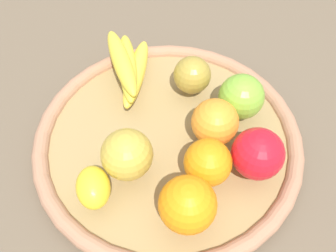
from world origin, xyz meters
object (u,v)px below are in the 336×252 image
at_px(orange_1, 208,163).
at_px(apple_3, 241,97).
at_px(banana_bunch, 129,67).
at_px(orange_2, 215,122).
at_px(apple_2, 258,154).
at_px(lemon_0, 93,187).
at_px(orange_0, 188,204).
at_px(apple_0, 192,75).
at_px(apple_1, 127,155).

bearing_deg(orange_1, apple_3, -172.27).
xyz_separation_m(banana_bunch, orange_2, (0.02, 0.19, 0.01)).
bearing_deg(apple_2, apple_3, -139.95).
bearing_deg(banana_bunch, apple_3, 102.71).
distance_m(banana_bunch, lemon_0, 0.24).
distance_m(orange_0, lemon_0, 0.14).
xyz_separation_m(banana_bunch, orange_0, (0.17, 0.23, 0.01)).
bearing_deg(apple_0, lemon_0, -0.36).
bearing_deg(orange_0, apple_3, -171.69).
bearing_deg(apple_3, orange_2, -7.62).
distance_m(banana_bunch, orange_0, 0.29).
bearing_deg(orange_0, apple_1, -98.14).
relative_size(orange_1, orange_0, 0.89).
height_order(apple_3, orange_0, orange_0).
relative_size(apple_1, orange_1, 1.09).
height_order(apple_2, lemon_0, apple_2).
distance_m(apple_0, orange_0, 0.25).
bearing_deg(apple_0, banana_bunch, -66.55).
bearing_deg(apple_2, orange_2, -101.18).
relative_size(apple_3, orange_0, 0.95).
bearing_deg(apple_0, apple_3, 89.77).
xyz_separation_m(apple_1, apple_2, (-0.11, 0.16, 0.00)).
bearing_deg(banana_bunch, orange_2, 82.68).
bearing_deg(apple_1, orange_0, 81.86).
bearing_deg(apple_2, orange_1, -45.67).
distance_m(apple_1, orange_1, 0.12).
bearing_deg(apple_3, lemon_0, -20.51).
bearing_deg(banana_bunch, lemon_0, 25.83).
bearing_deg(orange_0, apple_0, -149.25).
xyz_separation_m(apple_3, banana_bunch, (0.05, -0.20, -0.01)).
bearing_deg(orange_1, orange_0, 9.40).
relative_size(orange_1, lemon_0, 1.08).
relative_size(apple_1, orange_0, 0.97).
bearing_deg(orange_1, apple_0, -140.53).
distance_m(apple_1, apple_3, 0.22).
xyz_separation_m(apple_0, banana_bunch, (0.05, -0.11, -0.00)).
relative_size(apple_3, orange_1, 1.06).
height_order(apple_1, banana_bunch, apple_1).
relative_size(apple_1, apple_2, 0.99).
distance_m(apple_2, lemon_0, 0.25).
xyz_separation_m(apple_1, lemon_0, (0.06, -0.01, -0.01)).
xyz_separation_m(apple_1, orange_1, (-0.06, 0.10, -0.00)).
height_order(apple_1, apple_0, apple_1).
bearing_deg(apple_1, orange_2, 148.96).
bearing_deg(orange_2, orange_1, 22.33).
distance_m(apple_0, apple_2, 0.19).
distance_m(apple_1, lemon_0, 0.07).
height_order(apple_3, lemon_0, apple_3).
height_order(orange_2, orange_1, orange_2).
height_order(apple_2, orange_2, apple_2).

